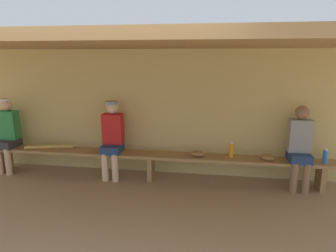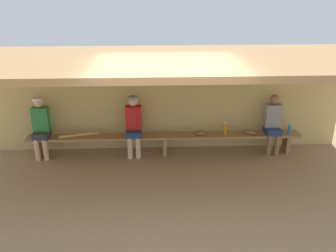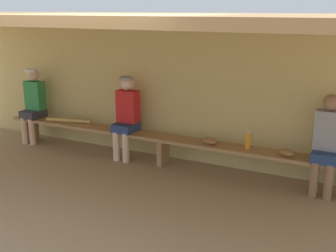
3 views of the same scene
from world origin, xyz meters
name	(u,v)px [view 3 (image 3 of 3)]	position (x,y,z in m)	size (l,w,h in m)	color
ground_plane	(107,203)	(0.00, 0.00, 0.00)	(24.00, 24.00, 0.00)	#9E7F59
back_wall	(176,91)	(0.00, 2.00, 1.10)	(8.00, 0.20, 2.20)	tan
dugout_roof	(132,19)	(0.00, 0.70, 2.26)	(8.00, 2.80, 0.12)	#9E7547
bench	(163,141)	(0.00, 1.55, 0.39)	(6.00, 0.36, 0.46)	#9E7547
player_shirtless_tan	(126,114)	(-0.67, 1.55, 0.75)	(0.34, 0.42, 1.34)	navy
player_leftmost	(33,102)	(-2.66, 1.55, 0.75)	(0.34, 0.42, 1.34)	#333338
player_near_post	(327,141)	(2.39, 1.55, 0.73)	(0.34, 0.42, 1.34)	navy
water_bottle_blue	(248,140)	(1.34, 1.58, 0.58)	(0.07, 0.07, 0.26)	orange
baseball_glove_worn	(210,141)	(0.79, 1.53, 0.51)	(0.24, 0.17, 0.09)	olive
baseball_glove_dark_brown	(287,152)	(1.90, 1.52, 0.51)	(0.24, 0.17, 0.09)	olive
baseball_bat	(69,121)	(-1.86, 1.55, 0.49)	(0.07, 0.07, 0.84)	tan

